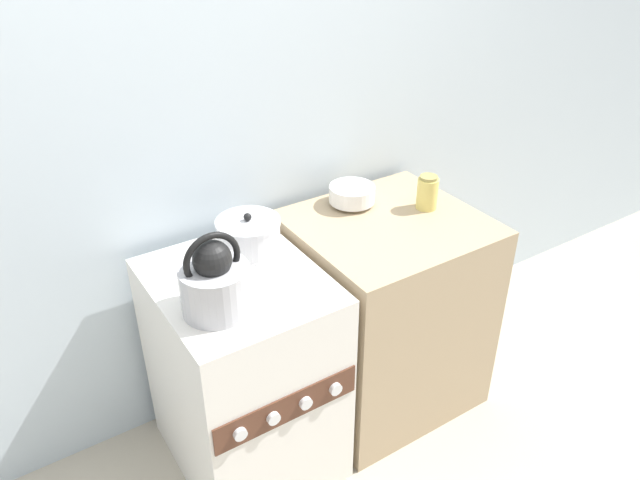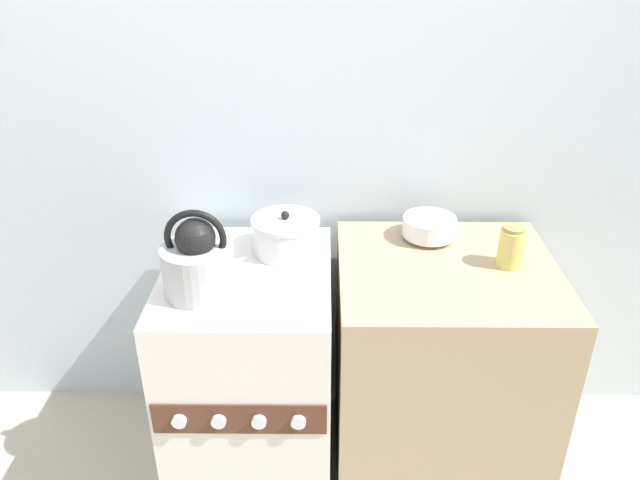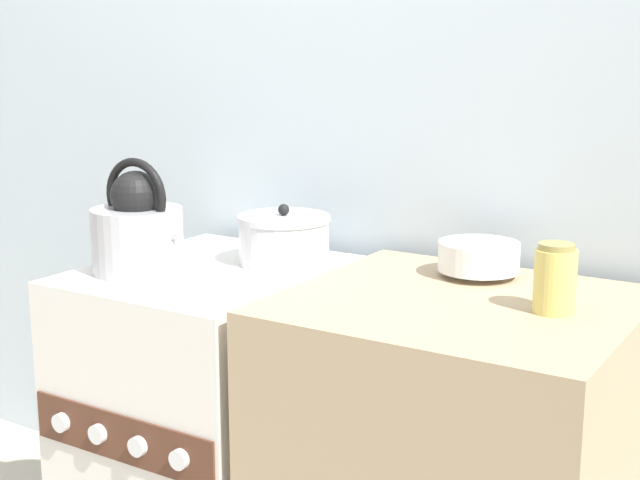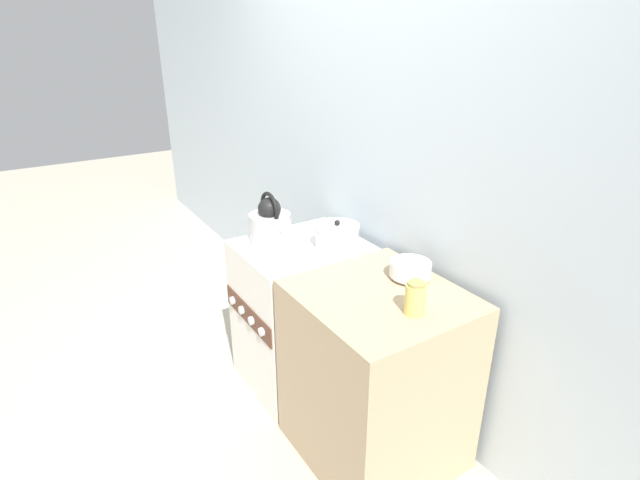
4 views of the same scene
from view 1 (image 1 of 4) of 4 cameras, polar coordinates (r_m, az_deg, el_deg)
wall_back at (r=2.22m, az=-13.02°, el=10.49°), size 7.00×0.06×2.50m
stove at (r=2.34m, az=-6.92°, el=-11.99°), size 0.54×0.66×0.83m
counter at (r=2.60m, az=5.86°, el=-6.50°), size 0.69×0.64×0.85m
kettle at (r=1.90m, az=-9.55°, el=-3.79°), size 0.26×0.21×0.27m
cooking_pot at (r=2.20m, az=-6.53°, el=0.42°), size 0.23×0.23×0.15m
enamel_bowl at (r=2.46m, az=2.94°, el=4.21°), size 0.18×0.18×0.08m
storage_jar at (r=2.45m, az=9.79°, el=4.31°), size 0.08×0.08×0.14m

